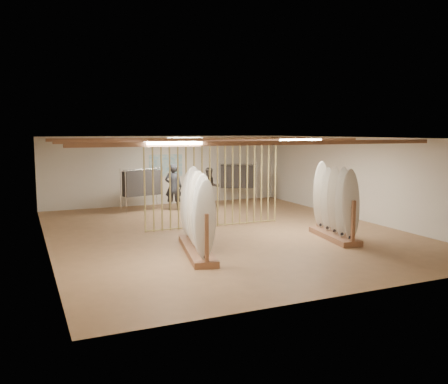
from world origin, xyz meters
name	(u,v)px	position (x,y,z in m)	size (l,w,h in m)	color
floor	(224,232)	(0.00, 0.00, 0.00)	(12.00, 12.00, 0.00)	#A3774F
ceiling	(224,138)	(0.00, 0.00, 2.80)	(12.00, 12.00, 0.00)	gray
wall_back	(166,170)	(0.00, 6.00, 1.40)	(12.00, 12.00, 0.00)	silver
wall_front	(356,220)	(0.00, -6.00, 1.40)	(12.00, 12.00, 0.00)	silver
wall_left	(44,194)	(-5.00, 0.00, 1.40)	(12.00, 12.00, 0.00)	silver
wall_right	(359,179)	(5.00, 0.00, 1.40)	(12.00, 12.00, 0.00)	silver
ceiling_slats	(224,141)	(0.00, 0.00, 2.72)	(9.50, 6.12, 0.10)	#986445
light_panels	(224,140)	(0.00, 0.00, 2.74)	(1.20, 0.35, 0.06)	white
bamboo_partition	(214,183)	(0.00, 0.80, 1.40)	(4.45, 0.05, 2.78)	tan
poster	(166,165)	(0.00, 5.98, 1.60)	(1.40, 0.03, 0.90)	teal
rack_left	(197,225)	(-1.62, -2.03, 0.70)	(1.12, 2.96, 2.03)	#986445
rack_right	(335,214)	(2.45, -2.11, 0.70)	(0.90, 2.21, 2.04)	#986445
clothing_rack_a	(142,183)	(-1.37, 4.59, 1.07)	(1.49, 0.72, 1.64)	silver
clothing_rack_b	(238,177)	(2.94, 5.28, 1.09)	(1.48, 0.93, 1.67)	silver
shopper_a	(173,184)	(-0.18, 4.40, 1.01)	(0.73, 0.50, 2.01)	#23252B
shopper_b	(210,185)	(1.36, 4.48, 0.89)	(0.86, 0.67, 1.79)	#36302A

